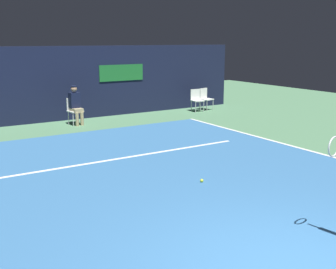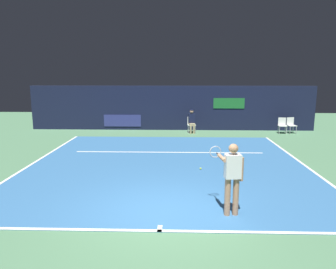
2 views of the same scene
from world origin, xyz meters
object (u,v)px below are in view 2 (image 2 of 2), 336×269
at_px(courtside_chair_near, 282,125).
at_px(line_judge_on_chair, 192,121).
at_px(courtside_chair_far, 291,124).
at_px(tennis_ball, 201,169).
at_px(tennis_player, 232,175).

bearing_deg(courtside_chair_near, line_judge_on_chair, -179.49).
height_order(courtside_chair_near, courtside_chair_far, same).
xyz_separation_m(courtside_chair_near, courtside_chair_far, (0.53, 0.11, 0.00)).
height_order(line_judge_on_chair, tennis_ball, line_judge_on_chair).
relative_size(line_judge_on_chair, courtside_chair_far, 1.50).
xyz_separation_m(line_judge_on_chair, courtside_chair_near, (5.06, 0.04, -0.18)).
height_order(courtside_chair_far, tennis_ball, courtside_chair_far).
bearing_deg(courtside_chair_near, courtside_chair_far, 11.29).
height_order(tennis_player, courtside_chair_near, tennis_player).
bearing_deg(courtside_chair_far, tennis_player, -115.27).
distance_m(line_judge_on_chair, courtside_chair_near, 5.07).
distance_m(line_judge_on_chair, tennis_ball, 7.09).
height_order(line_judge_on_chair, courtside_chair_near, line_judge_on_chair).
distance_m(tennis_player, courtside_chair_near, 11.65).
height_order(tennis_player, courtside_chair_far, tennis_player).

